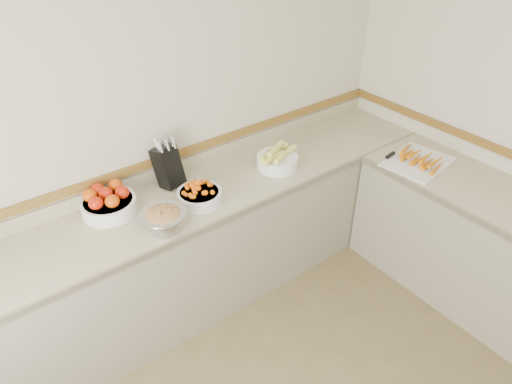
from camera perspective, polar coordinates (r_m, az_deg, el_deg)
back_wall at (r=3.05m, az=-12.88°, el=7.93°), size 4.00×0.00×4.00m
counter_back at (r=3.27m, az=-8.45°, el=-7.44°), size 4.00×0.65×1.08m
dishwasher at (r=3.61m, az=29.01°, el=-8.02°), size 0.63×0.60×0.84m
knife_block at (r=3.09m, az=-10.97°, el=3.29°), size 0.19×0.22×0.37m
tomato_bowl at (r=2.96m, az=-18.00°, el=-1.23°), size 0.34×0.34×0.17m
cherry_tomato_bowl at (r=2.94m, az=-7.10°, el=-0.30°), size 0.29×0.29×0.15m
corn_bowl at (r=3.28m, az=2.67°, el=4.12°), size 0.33×0.30×0.18m
rhubarb_bowl at (r=2.72m, az=-11.42°, el=-3.41°), size 0.28×0.28×0.16m
cutting_board at (r=3.55m, az=19.59°, el=3.72°), size 0.53×0.44×0.07m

